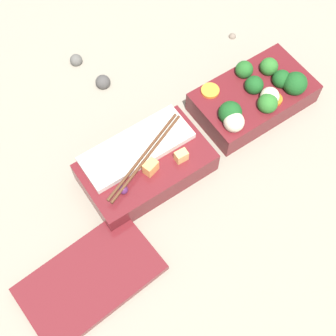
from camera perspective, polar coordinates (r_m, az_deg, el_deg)
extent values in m
plane|color=gray|center=(0.85, 4.43, 2.91)|extent=(3.00, 3.00, 0.00)
cube|color=maroon|center=(0.89, 10.33, 8.42)|extent=(0.22, 0.13, 0.05)
sphere|color=#2D7028|center=(0.90, 12.21, 11.97)|extent=(0.03, 0.03, 0.03)
sphere|color=#19511E|center=(0.88, 13.67, 10.49)|extent=(0.03, 0.03, 0.03)
sphere|color=#236023|center=(0.88, 9.27, 11.74)|extent=(0.03, 0.03, 0.03)
sphere|color=#2D7028|center=(0.84, 12.05, 7.71)|extent=(0.04, 0.04, 0.04)
sphere|color=#19511E|center=(0.88, 15.25, 9.89)|extent=(0.04, 0.04, 0.04)
sphere|color=#19511E|center=(0.86, 10.45, 9.91)|extent=(0.03, 0.03, 0.03)
sphere|color=#19511E|center=(0.82, 7.69, 6.57)|extent=(0.04, 0.04, 0.04)
cylinder|color=orange|center=(0.85, 5.16, 9.38)|extent=(0.05, 0.05, 0.01)
cylinder|color=orange|center=(0.86, 12.83, 8.17)|extent=(0.04, 0.04, 0.01)
sphere|color=beige|center=(0.81, 8.04, 5.57)|extent=(0.04, 0.04, 0.04)
sphere|color=beige|center=(0.85, 12.29, 8.51)|extent=(0.03, 0.03, 0.03)
cube|color=maroon|center=(0.79, -2.70, 0.10)|extent=(0.22, 0.13, 0.05)
cube|color=silver|center=(0.78, -3.84, 2.51)|extent=(0.19, 0.07, 0.01)
cube|color=#EAB266|center=(0.77, 1.63, 1.47)|extent=(0.02, 0.02, 0.02)
cube|color=#F4A356|center=(0.75, -2.13, 0.10)|extent=(0.03, 0.02, 0.02)
sphere|color=#4C1E4C|center=(0.74, -5.45, -2.66)|extent=(0.01, 0.01, 0.01)
cylinder|color=#56331E|center=(0.76, -3.03, 1.55)|extent=(0.18, 0.08, 0.01)
cylinder|color=#56331E|center=(0.76, -2.60, 1.30)|extent=(0.18, 0.08, 0.01)
cube|color=maroon|center=(0.75, -9.45, -13.19)|extent=(0.22, 0.14, 0.01)
sphere|color=#474442|center=(0.92, -7.93, 10.31)|extent=(0.03, 0.03, 0.03)
sphere|color=#595651|center=(0.97, -11.13, 12.75)|extent=(0.02, 0.02, 0.02)
sphere|color=#7A6B5B|center=(1.01, 7.86, 15.71)|extent=(0.01, 0.01, 0.01)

